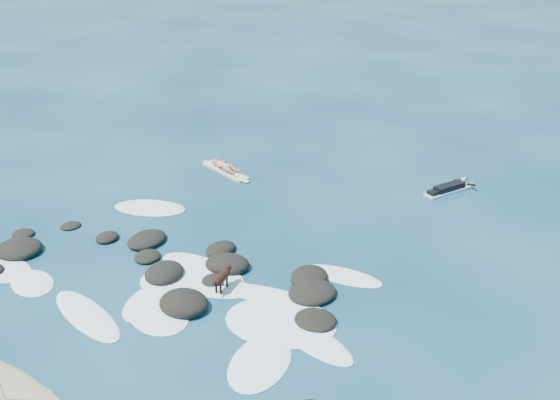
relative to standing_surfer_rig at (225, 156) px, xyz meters
The scene contains 6 objects.
ground 7.62m from the standing_surfer_rig, 61.86° to the right, with size 160.00×160.00×0.00m, color #0A2642.
reef_rocks 8.31m from the standing_surfer_rig, 64.02° to the right, with size 13.62×6.36×0.60m.
breaking_foam 9.09m from the standing_surfer_rig, 60.39° to the right, with size 13.41×8.00×0.12m.
standing_surfer_rig is the anchor object (origin of this frame).
paddling_surfer_rig 9.28m from the standing_surfer_rig, 20.49° to the left, with size 1.59×2.41×0.43m.
dog 9.05m from the standing_surfer_rig, 53.09° to the right, with size 0.40×1.12×0.71m.
Camera 1 is at (11.67, -12.63, 10.24)m, focal length 40.00 mm.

